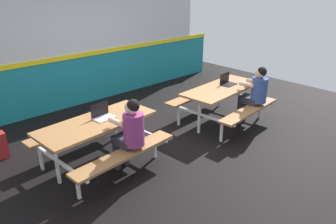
{
  "coord_description": "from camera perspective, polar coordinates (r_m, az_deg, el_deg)",
  "views": [
    {
      "loc": [
        -3.46,
        -3.8,
        2.7
      ],
      "look_at": [
        0.0,
        -0.06,
        0.55
      ],
      "focal_mm": 33.48,
      "sensor_mm": 36.0,
      "label": 1
    }
  ],
  "objects": [
    {
      "name": "picnic_table_left",
      "position": [
        4.9,
        -12.67,
        -3.42
      ],
      "size": [
        1.85,
        1.68,
        0.74
      ],
      "color": "#9E6B3D",
      "rests_on": "ground"
    },
    {
      "name": "picnic_table_right",
      "position": [
        6.36,
        9.72,
        3.03
      ],
      "size": [
        1.85,
        1.68,
        0.74
      ],
      "color": "#9E6B3D",
      "rests_on": "ground"
    },
    {
      "name": "ground_plane",
      "position": [
        5.8,
        -0.39,
        -4.94
      ],
      "size": [
        10.0,
        10.0,
        0.02
      ],
      "primitive_type": "cube",
      "color": "black"
    },
    {
      "name": "laptop_silver",
      "position": [
        4.91,
        -11.81,
        -0.54
      ],
      "size": [
        0.34,
        0.24,
        0.22
      ],
      "color": "silver",
      "rests_on": "picnic_table_left"
    },
    {
      "name": "accent_backdrop",
      "position": [
        7.5,
        -14.74,
        10.98
      ],
      "size": [
        8.0,
        0.14,
        2.6
      ],
      "color": "teal",
      "rests_on": "ground"
    },
    {
      "name": "laptop_dark",
      "position": [
        6.5,
        10.73,
        5.37
      ],
      "size": [
        0.34,
        0.24,
        0.22
      ],
      "color": "black",
      "rests_on": "picnic_table_right"
    },
    {
      "name": "student_further",
      "position": [
        6.32,
        15.6,
        3.64
      ],
      "size": [
        0.38,
        0.53,
        1.21
      ],
      "color": "#2D2D38",
      "rests_on": "ground"
    },
    {
      "name": "student_nearer",
      "position": [
        4.53,
        -6.9,
        -3.36
      ],
      "size": [
        0.38,
        0.53,
        1.21
      ],
      "color": "#2D2D38",
      "rests_on": "ground"
    }
  ]
}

